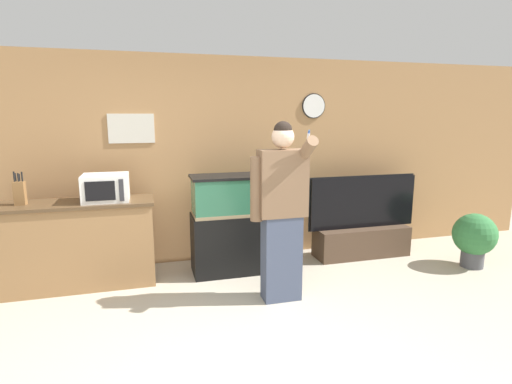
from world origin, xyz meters
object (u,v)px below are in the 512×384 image
object	(u,v)px
counter_island	(79,244)
knife_block	(20,193)
microwave	(106,188)
potted_plant	(474,237)
tv_on_stand	(362,233)
aquarium_on_stand	(242,223)
person_standing	(281,210)

from	to	relation	value
counter_island	knife_block	distance (m)	0.80
microwave	potted_plant	size ratio (longest dim) A/B	0.70
potted_plant	knife_block	bearing A→B (deg)	172.31
knife_block	tv_on_stand	xyz separation A→B (m)	(4.03, 0.04, -0.76)
microwave	potted_plant	distance (m)	4.43
counter_island	aquarium_on_stand	world-z (taller)	aquarium_on_stand
aquarium_on_stand	potted_plant	world-z (taller)	aquarium_on_stand
potted_plant	microwave	bearing A→B (deg)	171.08
knife_block	aquarium_on_stand	xyz separation A→B (m)	(2.36, -0.04, -0.49)
knife_block	person_standing	size ratio (longest dim) A/B	0.19
counter_island	knife_block	xyz separation A→B (m)	(-0.52, -0.00, 0.61)
counter_island	microwave	size ratio (longest dim) A/B	3.43
tv_on_stand	knife_block	bearing A→B (deg)	-179.46
microwave	knife_block	distance (m)	0.84
knife_block	aquarium_on_stand	distance (m)	2.41
counter_island	tv_on_stand	bearing A→B (deg)	0.62
microwave	aquarium_on_stand	world-z (taller)	microwave
counter_island	aquarium_on_stand	bearing A→B (deg)	-1.22
microwave	person_standing	bearing A→B (deg)	-27.47
tv_on_stand	person_standing	distance (m)	1.86
aquarium_on_stand	tv_on_stand	distance (m)	1.70
counter_island	potted_plant	size ratio (longest dim) A/B	2.40
aquarium_on_stand	tv_on_stand	xyz separation A→B (m)	(1.67, 0.08, -0.27)
knife_block	person_standing	distance (m)	2.71
aquarium_on_stand	knife_block	bearing A→B (deg)	179.05
tv_on_stand	person_standing	xyz separation A→B (m)	(-1.48, -0.95, 0.63)
person_standing	tv_on_stand	bearing A→B (deg)	32.67
microwave	tv_on_stand	world-z (taller)	microwave
counter_island	person_standing	distance (m)	2.27
counter_island	microwave	xyz separation A→B (m)	(0.32, -0.02, 0.62)
aquarium_on_stand	tv_on_stand	bearing A→B (deg)	2.64
aquarium_on_stand	person_standing	bearing A→B (deg)	-77.09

